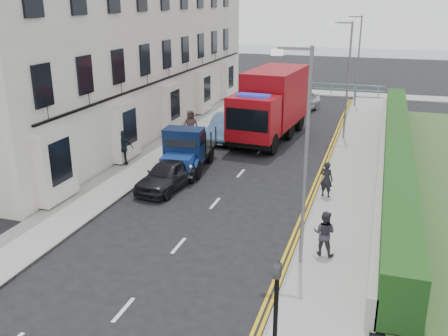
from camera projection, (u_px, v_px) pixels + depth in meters
ground at (198, 223)px, 19.35m from camera, size 120.00×120.00×0.00m
pavement_west at (169, 147)px, 28.94m from camera, size 2.40×38.00×0.12m
pavement_east at (354, 164)px, 25.92m from camera, size 2.60×38.00×0.12m
promenade at (310, 92)px, 45.47m from camera, size 30.00×2.50×0.12m
sea_plane at (341, 57)px, 73.42m from camera, size 120.00×120.00×0.00m
terrace_west at (128, 16)px, 31.47m from camera, size 6.31×30.20×14.25m
garden_east at (395, 152)px, 25.10m from camera, size 1.45×28.00×1.75m
seafront_railing at (309, 88)px, 44.58m from camera, size 13.00×0.08×1.11m
lamp_near at (303, 147)px, 15.05m from camera, size 1.23×0.18×7.00m
lamp_mid at (346, 74)px, 29.47m from camera, size 1.23×0.18×7.00m
lamp_far at (357, 56)px, 38.48m from camera, size 1.23×0.18×7.00m
traffic_signal at (276, 306)px, 10.60m from camera, size 0.16×0.20×3.10m
bedford_lorry at (185, 152)px, 24.58m from camera, size 2.31×4.91×2.25m
red_lorry at (271, 103)px, 30.21m from camera, size 3.39×8.15×4.16m
parked_car_front at (168, 174)px, 22.63m from camera, size 2.04×4.09×1.34m
parked_car_mid at (226, 127)px, 30.54m from camera, size 1.67×4.57×1.50m
parked_car_rear at (242, 114)px, 34.20m from camera, size 2.59×5.07×1.41m
seafront_car_left at (290, 100)px, 38.97m from camera, size 3.70×5.24×1.33m
seafront_car_right at (301, 102)px, 37.82m from camera, size 2.76×4.77×1.53m
pedestrian_east_near at (327, 179)px, 21.36m from camera, size 0.66×0.54×1.56m
pedestrian_east_far at (324, 233)px, 16.48m from camera, size 0.84×0.69×1.56m
pedestrian_west_near at (123, 148)px, 25.37m from camera, size 1.15×0.74×1.81m
pedestrian_west_far at (191, 125)px, 29.74m from camera, size 1.07×1.01×1.84m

